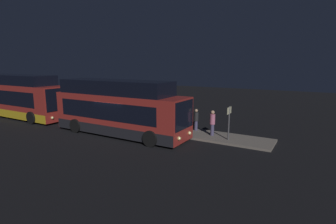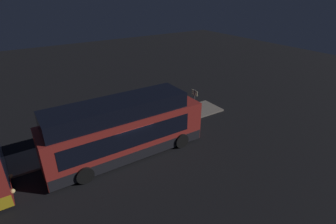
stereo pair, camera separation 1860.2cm
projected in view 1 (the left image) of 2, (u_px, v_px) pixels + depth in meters
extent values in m
plane|color=black|center=(119.00, 135.00, 18.70)|extent=(80.00, 80.00, 0.00)
cube|color=slate|center=(143.00, 126.00, 21.11)|extent=(20.00, 2.50, 0.14)
cube|color=maroon|center=(120.00, 113.00, 18.67)|extent=(10.25, 2.59, 2.73)
cube|color=black|center=(120.00, 127.00, 18.85)|extent=(10.20, 2.61, 0.70)
cube|color=black|center=(117.00, 108.00, 18.74)|extent=(8.40, 2.62, 1.20)
cube|color=black|center=(184.00, 115.00, 16.03)|extent=(0.06, 2.28, 1.75)
sphere|color=#F9E58C|center=(189.00, 133.00, 16.86)|extent=(0.24, 0.24, 0.24)
sphere|color=#F9E58C|center=(179.00, 138.00, 15.66)|extent=(0.24, 0.24, 0.24)
cylinder|color=black|center=(171.00, 130.00, 18.22)|extent=(1.02, 0.30, 1.02)
cylinder|color=black|center=(150.00, 139.00, 16.02)|extent=(1.02, 0.30, 1.02)
cylinder|color=black|center=(101.00, 119.00, 21.54)|extent=(1.02, 0.30, 1.02)
cylinder|color=black|center=(76.00, 126.00, 19.34)|extent=(1.02, 0.30, 1.02)
cube|color=black|center=(115.00, 87.00, 18.53)|extent=(8.71, 2.39, 0.98)
cube|color=maroon|center=(18.00, 100.00, 24.96)|extent=(11.88, 2.58, 2.93)
cube|color=gold|center=(19.00, 111.00, 25.17)|extent=(11.82, 2.60, 0.70)
cube|color=black|center=(16.00, 96.00, 25.05)|extent=(9.74, 2.61, 1.29)
cube|color=black|center=(58.00, 99.00, 21.91)|extent=(0.06, 2.27, 1.88)
sphere|color=#F9E58C|center=(67.00, 115.00, 22.77)|extent=(0.24, 0.24, 0.24)
sphere|color=#F9E58C|center=(52.00, 118.00, 21.57)|extent=(0.24, 0.24, 0.24)
cylinder|color=black|center=(58.00, 113.00, 24.24)|extent=(1.07, 0.30, 1.07)
cylinder|color=black|center=(32.00, 118.00, 22.06)|extent=(1.07, 0.30, 1.07)
cylinder|color=black|center=(11.00, 106.00, 28.09)|extent=(1.07, 0.30, 1.07)
cube|color=black|center=(13.00, 79.00, 24.85)|extent=(10.10, 2.37, 0.89)
cylinder|color=#4C476B|center=(196.00, 125.00, 19.47)|extent=(0.29, 0.29, 0.73)
cylinder|color=#262628|center=(196.00, 116.00, 19.34)|extent=(0.41, 0.41, 0.64)
sphere|color=tan|center=(196.00, 111.00, 19.26)|extent=(0.24, 0.24, 0.24)
cylinder|color=#6B604C|center=(146.00, 121.00, 20.82)|extent=(0.31, 0.31, 0.85)
cylinder|color=#CC6B8C|center=(146.00, 111.00, 20.67)|extent=(0.44, 0.44, 0.74)
sphere|color=#9E7051|center=(146.00, 104.00, 20.58)|extent=(0.28, 0.28, 0.28)
cube|color=maroon|center=(144.00, 114.00, 20.92)|extent=(0.20, 0.30, 0.24)
cylinder|color=#4C476B|center=(212.00, 130.00, 18.07)|extent=(0.34, 0.34, 0.80)
cylinder|color=#CC6B8C|center=(213.00, 119.00, 17.93)|extent=(0.48, 0.48, 0.69)
sphere|color=tan|center=(213.00, 112.00, 17.85)|extent=(0.26, 0.26, 0.26)
cube|color=#334C7F|center=(212.00, 123.00, 18.26)|extent=(0.31, 0.25, 0.24)
cube|color=black|center=(193.00, 125.00, 19.91)|extent=(0.35, 0.26, 0.56)
cylinder|color=black|center=(193.00, 120.00, 19.84)|extent=(0.02, 0.02, 0.24)
cylinder|color=#4C4C51|center=(229.00, 123.00, 16.92)|extent=(0.10, 0.10, 2.20)
cube|color=beige|center=(229.00, 110.00, 16.77)|extent=(0.04, 0.73, 0.43)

